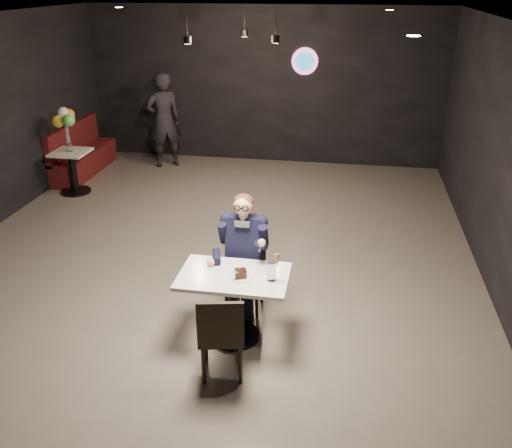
% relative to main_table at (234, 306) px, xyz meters
% --- Properties ---
extents(floor, '(9.00, 9.00, 0.00)m').
position_rel_main_table_xyz_m(floor, '(-0.67, 1.54, -0.38)').
color(floor, slate).
rests_on(floor, ground).
extents(wall_sign, '(0.50, 0.06, 0.50)m').
position_rel_main_table_xyz_m(wall_sign, '(0.13, 6.01, 1.62)').
color(wall_sign, pink).
rests_on(wall_sign, floor).
extents(pendant_lights, '(1.40, 1.20, 0.36)m').
position_rel_main_table_xyz_m(pendant_lights, '(-0.67, 3.54, 2.51)').
color(pendant_lights, black).
rests_on(pendant_lights, floor).
extents(main_table, '(1.10, 0.70, 0.75)m').
position_rel_main_table_xyz_m(main_table, '(0.00, 0.00, 0.00)').
color(main_table, white).
rests_on(main_table, floor).
extents(chair_far, '(0.42, 0.46, 0.92)m').
position_rel_main_table_xyz_m(chair_far, '(0.00, 0.55, 0.09)').
color(chair_far, black).
rests_on(chair_far, floor).
extents(chair_near, '(0.50, 0.53, 0.92)m').
position_rel_main_table_xyz_m(chair_near, '(0.00, -0.56, 0.09)').
color(chair_near, black).
rests_on(chair_near, floor).
extents(seated_man, '(0.60, 0.80, 1.44)m').
position_rel_main_table_xyz_m(seated_man, '(0.00, 0.55, 0.34)').
color(seated_man, black).
rests_on(seated_man, floor).
extents(dessert_plate, '(0.22, 0.22, 0.01)m').
position_rel_main_table_xyz_m(dessert_plate, '(0.09, -0.05, 0.38)').
color(dessert_plate, white).
rests_on(dessert_plate, main_table).
extents(cake_slice, '(0.13, 0.12, 0.08)m').
position_rel_main_table_xyz_m(cake_slice, '(0.08, -0.05, 0.42)').
color(cake_slice, black).
rests_on(cake_slice, dessert_plate).
extents(mint_leaf, '(0.07, 0.04, 0.01)m').
position_rel_main_table_xyz_m(mint_leaf, '(0.04, -0.10, 0.47)').
color(mint_leaf, '#2E8D3C').
rests_on(mint_leaf, cake_slice).
extents(sundae_glass, '(0.09, 0.09, 0.20)m').
position_rel_main_table_xyz_m(sundae_glass, '(0.39, -0.04, 0.47)').
color(sundae_glass, silver).
rests_on(sundae_glass, main_table).
extents(wafer_cone, '(0.08, 0.08, 0.12)m').
position_rel_main_table_xyz_m(wafer_cone, '(0.44, -0.07, 0.62)').
color(wafer_cone, tan).
rests_on(wafer_cone, sundae_glass).
extents(booth_bench, '(0.48, 1.90, 0.95)m').
position_rel_main_table_xyz_m(booth_bench, '(-3.92, 4.64, 0.10)').
color(booth_bench, '#4C1010').
rests_on(booth_bench, floor).
extents(side_table, '(0.59, 0.59, 0.73)m').
position_rel_main_table_xyz_m(side_table, '(-3.62, 3.64, -0.01)').
color(side_table, white).
rests_on(side_table, floor).
extents(balloon_vase, '(0.09, 0.09, 0.14)m').
position_rel_main_table_xyz_m(balloon_vase, '(-3.62, 3.64, 0.44)').
color(balloon_vase, silver).
rests_on(balloon_vase, side_table).
extents(balloon_bunch, '(0.37, 0.37, 0.61)m').
position_rel_main_table_xyz_m(balloon_bunch, '(-3.62, 3.64, 0.83)').
color(balloon_bunch, gold).
rests_on(balloon_bunch, balloon_vase).
extents(passerby, '(0.80, 0.73, 1.84)m').
position_rel_main_table_xyz_m(passerby, '(-2.51, 5.34, 0.54)').
color(passerby, black).
rests_on(passerby, floor).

